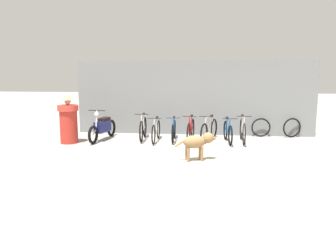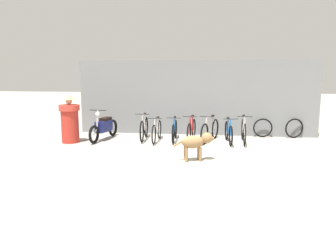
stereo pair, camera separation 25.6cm
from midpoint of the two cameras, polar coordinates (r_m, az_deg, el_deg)
name	(u,v)px [view 1 (the left image)]	position (r m, az deg, el deg)	size (l,w,h in m)	color
ground_plane	(188,157)	(8.85, 2.68, -5.42)	(60.00, 60.00, 0.00)	#9E998E
shop_wall_back	(193,98)	(12.01, 3.84, 4.89)	(8.64, 0.20, 2.68)	slate
bicycle_0	(143,129)	(11.14, -5.01, -0.46)	(0.46, 1.66, 0.92)	black
bicycle_1	(156,131)	(10.83, -2.77, -0.88)	(0.46, 1.68, 0.82)	black
bicycle_2	(174,131)	(10.94, 0.33, -0.80)	(0.46, 1.64, 0.82)	black
bicycle_3	(191,130)	(10.86, 3.31, -0.75)	(0.46, 1.70, 0.88)	black
bicycle_4	(209,130)	(10.92, 6.52, -0.76)	(0.63, 1.70, 0.88)	black
bicycle_5	(228,132)	(10.77, 9.71, -1.05)	(0.46, 1.62, 0.84)	black
bicycle_6	(243,131)	(10.92, 12.20, -0.80)	(0.46, 1.76, 0.91)	black
motorcycle	(103,127)	(11.26, -11.95, -0.25)	(0.58, 1.97, 1.06)	black
stray_dog	(198,142)	(8.43, 4.36, -2.75)	(1.07, 0.54, 0.72)	#997247
person_in_robes	(68,119)	(11.00, -17.59, 1.11)	(0.92, 0.92, 1.56)	#B72D23
spare_tire_left	(261,127)	(12.00, 15.29, -0.25)	(0.67, 0.07, 0.67)	black
spare_tire_right	(292,128)	(12.21, 20.21, -0.29)	(0.67, 0.28, 0.69)	black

